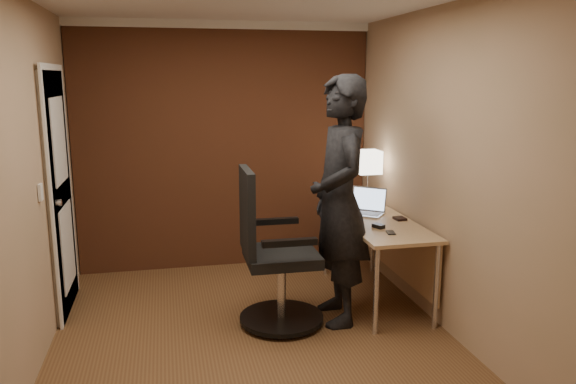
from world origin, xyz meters
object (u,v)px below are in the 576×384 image
(laptop, at_px, (366,207))
(phone, at_px, (391,233))
(wallet, at_px, (400,219))
(desk_lamp, at_px, (368,163))
(desk, at_px, (383,233))
(mouse, at_px, (378,226))
(person, at_px, (339,201))
(office_chair, at_px, (272,259))

(laptop, relative_size, phone, 3.65)
(phone, xyz_separation_m, wallet, (0.25, 0.39, 0.01))
(desk_lamp, bearing_deg, laptop, -111.29)
(desk, height_order, desk_lamp, desk_lamp)
(mouse, bearing_deg, person, 167.00)
(wallet, xyz_separation_m, office_chair, (-1.20, -0.29, -0.19))
(phone, bearing_deg, mouse, 113.11)
(laptop, height_order, phone, laptop)
(desk_lamp, xyz_separation_m, phone, (-0.17, -1.01, -0.41))
(desk_lamp, distance_m, mouse, 0.95)
(desk, bearing_deg, mouse, -119.57)
(person, bearing_deg, phone, 77.68)
(mouse, relative_size, office_chair, 0.08)
(phone, distance_m, wallet, 0.46)
(phone, bearing_deg, desk_lamp, 91.39)
(desk, relative_size, laptop, 3.58)
(laptop, xyz_separation_m, person, (-0.45, -0.58, 0.20))
(desk, xyz_separation_m, desk_lamp, (0.05, 0.56, 0.55))
(desk, bearing_deg, laptop, 108.53)
(desk, distance_m, wallet, 0.20)
(desk, distance_m, mouse, 0.34)
(laptop, distance_m, mouse, 0.51)
(mouse, distance_m, wallet, 0.35)
(desk, distance_m, office_chair, 1.13)
(wallet, relative_size, office_chair, 0.09)
(person, bearing_deg, mouse, 102.64)
(mouse, bearing_deg, desk_lamp, 51.12)
(laptop, relative_size, person, 0.21)
(phone, bearing_deg, desk, 86.20)
(laptop, bearing_deg, mouse, -98.72)
(mouse, distance_m, phone, 0.18)
(wallet, bearing_deg, mouse, -142.92)
(laptop, distance_m, wallet, 0.36)
(desk, bearing_deg, office_chair, -162.00)
(phone, bearing_deg, person, 177.96)
(desk_lamp, xyz_separation_m, wallet, (0.08, -0.62, -0.41))
(wallet, bearing_deg, laptop, 125.71)
(desk, relative_size, office_chair, 1.20)
(desk, height_order, office_chair, office_chair)
(laptop, relative_size, wallet, 3.81)
(desk_lamp, height_order, office_chair, office_chair)
(office_chair, bearing_deg, phone, -5.66)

